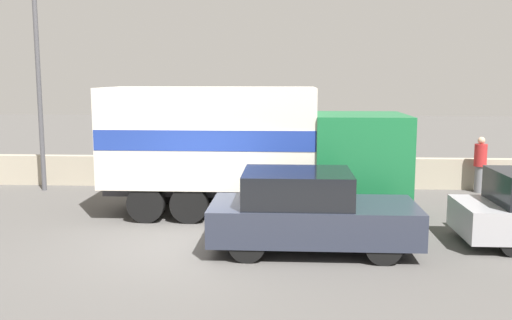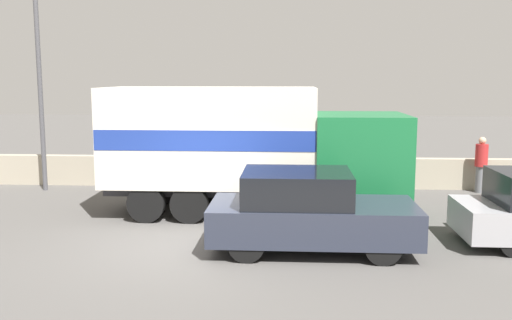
{
  "view_description": "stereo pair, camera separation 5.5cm",
  "coord_description": "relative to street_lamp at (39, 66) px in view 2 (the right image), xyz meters",
  "views": [
    {
      "loc": [
        1.84,
        -11.09,
        3.45
      ],
      "look_at": [
        1.12,
        1.51,
        1.6
      ],
      "focal_mm": 40.0,
      "sensor_mm": 36.0,
      "label": 1
    },
    {
      "loc": [
        1.9,
        -11.09,
        3.45
      ],
      "look_at": [
        1.12,
        1.51,
        1.6
      ],
      "focal_mm": 40.0,
      "sensor_mm": 36.0,
      "label": 2
    }
  ],
  "objects": [
    {
      "name": "stone_wall_backdrop",
      "position": [
        5.62,
        0.95,
        -3.28
      ],
      "size": [
        60.0,
        0.35,
        0.95
      ],
      "color": "#A39984",
      "rests_on": "ground_plane"
    },
    {
      "name": "ground_plane",
      "position": [
        5.62,
        -5.66,
        -3.75
      ],
      "size": [
        80.0,
        80.0,
        0.0
      ],
      "primitive_type": "plane",
      "color": "#514F4C"
    },
    {
      "name": "street_lamp",
      "position": [
        0.0,
        0.0,
        0.0
      ],
      "size": [
        0.56,
        0.28,
        6.42
      ],
      "color": "#4C4C51",
      "rests_on": "ground_plane"
    },
    {
      "name": "pedestrian",
      "position": [
        13.19,
        0.43,
        -2.88
      ],
      "size": [
        0.37,
        0.37,
        1.68
      ],
      "color": "slate",
      "rests_on": "ground_plane"
    },
    {
      "name": "car_hatchback",
      "position": [
        7.88,
        -5.65,
        -2.96
      ],
      "size": [
        4.08,
        1.89,
        1.6
      ],
      "color": "#282D3D",
      "rests_on": "ground_plane"
    },
    {
      "name": "box_truck",
      "position": [
        6.42,
        -2.65,
        -1.97
      ],
      "size": [
        7.43,
        2.48,
        3.19
      ],
      "color": "#196B38",
      "rests_on": "ground_plane"
    }
  ]
}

